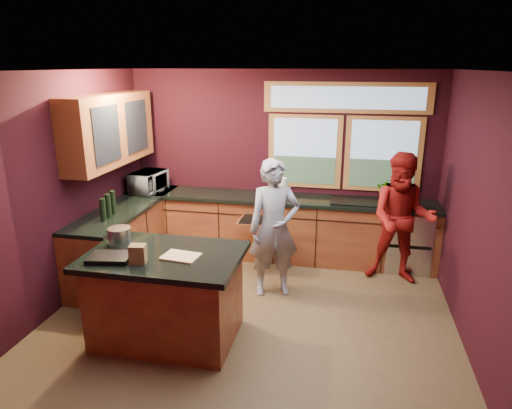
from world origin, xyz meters
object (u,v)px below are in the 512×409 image
(island, at_px, (166,296))
(person_red, at_px, (402,219))
(stock_pot, at_px, (120,236))
(cutting_board, at_px, (181,256))
(person_grey, at_px, (274,228))

(island, relative_size, person_red, 0.90)
(person_red, relative_size, stock_pot, 7.17)
(island, xyz_separation_m, stock_pot, (-0.55, 0.15, 0.56))
(cutting_board, bearing_deg, person_red, 40.19)
(island, relative_size, stock_pot, 6.46)
(person_grey, distance_m, person_red, 1.69)
(person_red, height_order, stock_pot, person_red)
(person_grey, relative_size, person_red, 0.99)
(person_red, relative_size, cutting_board, 4.92)
(island, distance_m, cutting_board, 0.52)
(person_grey, bearing_deg, stock_pot, -163.60)
(island, height_order, person_red, person_red)
(island, bearing_deg, person_grey, 52.62)
(cutting_board, bearing_deg, island, 165.96)
(stock_pot, bearing_deg, cutting_board, -14.93)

